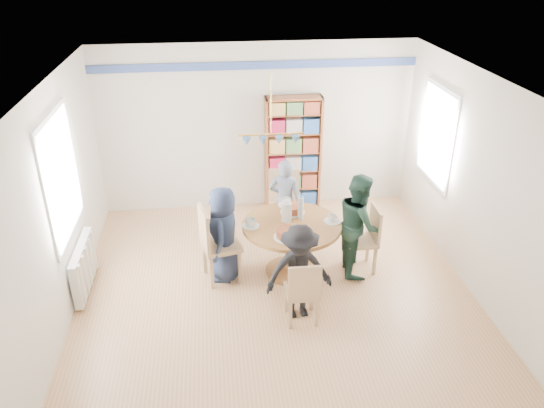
{
  "coord_description": "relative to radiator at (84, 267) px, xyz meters",
  "views": [
    {
      "loc": [
        -0.7,
        -5.57,
        4.11
      ],
      "look_at": [
        0.0,
        0.4,
        1.05
      ],
      "focal_mm": 35.0,
      "sensor_mm": 36.0,
      "label": 1
    }
  ],
  "objects": [
    {
      "name": "room_shell",
      "position": [
        2.16,
        0.57,
        1.3
      ],
      "size": [
        5.0,
        5.0,
        5.0
      ],
      "color": "white",
      "rests_on": "ground"
    },
    {
      "name": "ground",
      "position": [
        2.42,
        -0.3,
        -0.35
      ],
      "size": [
        5.0,
        5.0,
        0.0
      ],
      "primitive_type": "plane",
      "color": "tan"
    },
    {
      "name": "person_near",
      "position": [
        2.63,
        -0.82,
        0.26
      ],
      "size": [
        0.82,
        0.52,
        1.22
      ],
      "primitive_type": "imported",
      "rotation": [
        0.0,
        0.0,
        0.09
      ],
      "color": "black",
      "rests_on": "ground"
    },
    {
      "name": "chair_right",
      "position": [
        3.69,
        0.07,
        0.16
      ],
      "size": [
        0.42,
        0.42,
        0.92
      ],
      "color": "tan",
      "rests_on": "ground"
    },
    {
      "name": "person_right",
      "position": [
        3.56,
        0.06,
        0.36
      ],
      "size": [
        0.59,
        0.73,
        1.41
      ],
      "primitive_type": "imported",
      "rotation": [
        0.0,
        0.0,
        1.49
      ],
      "color": "#193328",
      "rests_on": "ground"
    },
    {
      "name": "chair_near",
      "position": [
        2.65,
        -0.98,
        0.12
      ],
      "size": [
        0.38,
        0.38,
        0.86
      ],
      "color": "tan",
      "rests_on": "ground"
    },
    {
      "name": "bookshelf",
      "position": [
        2.99,
        2.04,
        0.58
      ],
      "size": [
        0.9,
        0.27,
        1.89
      ],
      "color": "brown",
      "rests_on": "ground"
    },
    {
      "name": "chair_far",
      "position": [
        2.71,
        1.13,
        0.22
      ],
      "size": [
        0.51,
        0.51,
        1.03
      ],
      "color": "tan",
      "rests_on": "ground"
    },
    {
      "name": "chair_left",
      "position": [
        1.66,
        0.05,
        0.23
      ],
      "size": [
        0.56,
        0.56,
        1.06
      ],
      "color": "tan",
      "rests_on": "ground"
    },
    {
      "name": "person_far",
      "position": [
        2.71,
        0.95,
        0.3
      ],
      "size": [
        0.55,
        0.46,
        1.3
      ],
      "primitive_type": "imported",
      "rotation": [
        0.0,
        0.0,
        2.77
      ],
      "color": "gray",
      "rests_on": "ground"
    },
    {
      "name": "dining_table",
      "position": [
        2.68,
        0.09,
        0.21
      ],
      "size": [
        1.3,
        1.3,
        0.75
      ],
      "color": "brown",
      "rests_on": "ground"
    },
    {
      "name": "tableware",
      "position": [
        2.65,
        0.12,
        0.47
      ],
      "size": [
        1.3,
        1.3,
        0.34
      ],
      "color": "white",
      "rests_on": "dining_table"
    },
    {
      "name": "person_left",
      "position": [
        1.78,
        0.09,
        0.3
      ],
      "size": [
        0.51,
        0.7,
        1.31
      ],
      "primitive_type": "imported",
      "rotation": [
        0.0,
        0.0,
        -1.73
      ],
      "color": "#1B243B",
      "rests_on": "ground"
    },
    {
      "name": "radiator",
      "position": [
        0.0,
        0.0,
        0.0
      ],
      "size": [
        0.12,
        1.0,
        0.6
      ],
      "color": "silver",
      "rests_on": "ground"
    }
  ]
}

